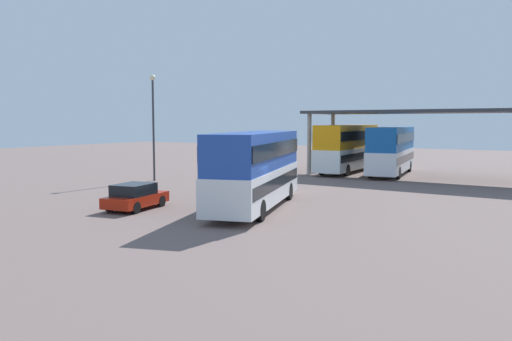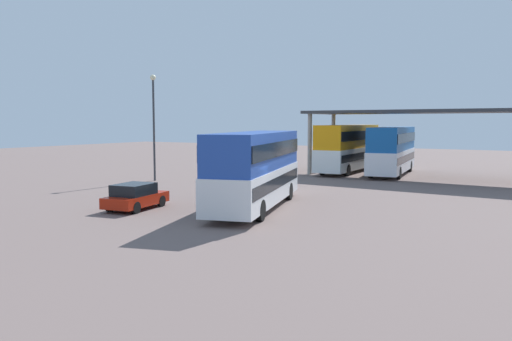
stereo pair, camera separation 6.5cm
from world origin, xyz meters
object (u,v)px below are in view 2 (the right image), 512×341
at_px(double_decker_main, 256,167).
at_px(double_decker_mid_row, 392,149).
at_px(lamppost_tall, 154,115).
at_px(parked_hatchback, 135,196).
at_px(double_decker_near_canopy, 348,146).

height_order(double_decker_main, double_decker_mid_row, double_decker_mid_row).
bearing_deg(lamppost_tall, parked_hatchback, -52.75).
xyz_separation_m(double_decker_main, parked_hatchback, (-5.26, -3.45, -1.53)).
xyz_separation_m(double_decker_main, double_decker_mid_row, (1.35, 20.83, 0.05)).
bearing_deg(double_decker_near_canopy, parked_hatchback, 172.56).
height_order(double_decker_main, double_decker_near_canopy, double_decker_near_canopy).
relative_size(double_decker_near_canopy, lamppost_tall, 1.38).
relative_size(double_decker_near_canopy, double_decker_mid_row, 1.01).
distance_m(double_decker_near_canopy, lamppost_tall, 17.80).
height_order(double_decker_main, lamppost_tall, lamppost_tall).
distance_m(double_decker_main, parked_hatchback, 6.47).
bearing_deg(double_decker_near_canopy, double_decker_mid_row, -95.80).
relative_size(double_decker_main, double_decker_near_canopy, 1.00).
relative_size(double_decker_main, lamppost_tall, 1.38).
distance_m(double_decker_main, double_decker_near_canopy, 21.31).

